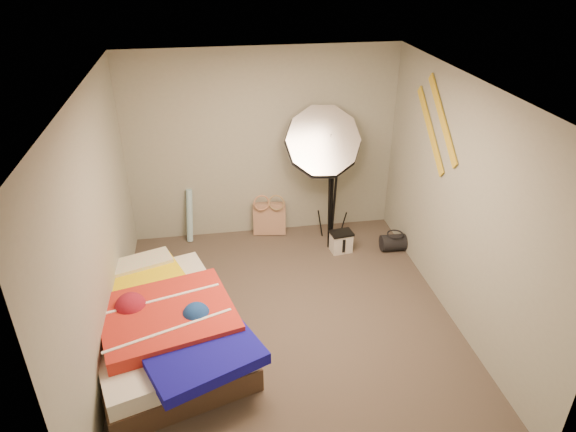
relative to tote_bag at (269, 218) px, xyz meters
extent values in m
plane|color=brown|center=(-0.05, -1.90, -0.22)|extent=(4.00, 4.00, 0.00)
plane|color=silver|center=(-0.05, -1.90, 2.28)|extent=(4.00, 4.00, 0.00)
plane|color=#989C8B|center=(-0.05, 0.10, 1.03)|extent=(3.50, 0.00, 3.50)
plane|color=#989C8B|center=(-0.05, -3.90, 1.03)|extent=(3.50, 0.00, 3.50)
plane|color=#989C8B|center=(-1.80, -1.90, 1.03)|extent=(0.00, 4.00, 4.00)
plane|color=#989C8B|center=(1.70, -1.90, 1.03)|extent=(0.00, 4.00, 4.00)
cube|color=tan|center=(0.00, 0.00, 0.00)|extent=(0.46, 0.25, 0.46)
cylinder|color=#51A7C5|center=(-1.07, 0.00, 0.14)|extent=(0.16, 0.22, 0.72)
cube|color=beige|center=(0.86, -0.63, -0.09)|extent=(0.28, 0.22, 0.26)
cylinder|color=black|center=(1.55, -0.71, -0.11)|extent=(0.36, 0.23, 0.22)
cube|color=gold|center=(1.68, -1.30, 1.73)|extent=(0.02, 0.91, 0.78)
cube|color=gold|center=(1.68, -1.05, 1.53)|extent=(0.02, 0.91, 0.78)
cube|color=#483325|center=(-1.34, -2.10, -0.10)|extent=(1.83, 2.21, 0.25)
cube|color=silver|center=(-1.34, -2.10, 0.11)|extent=(1.79, 2.16, 0.17)
cube|color=yellow|center=(-1.60, -1.73, 0.24)|extent=(1.31, 1.23, 0.13)
cube|color=red|center=(-1.25, -2.22, 0.26)|extent=(1.41, 1.27, 0.15)
cube|color=#1310A2|center=(-0.95, -2.72, 0.23)|extent=(1.17, 1.07, 0.11)
cube|color=#F1ACAB|center=(-1.58, -1.32, 0.27)|extent=(0.73, 0.51, 0.13)
cylinder|color=black|center=(0.81, -0.27, 0.53)|extent=(0.03, 0.03, 1.51)
cube|color=black|center=(0.81, -0.27, 1.24)|extent=(0.07, 0.07, 0.09)
cone|color=white|center=(0.63, -0.36, 1.19)|extent=(1.21, 0.94, 1.11)
cylinder|color=black|center=(0.74, -0.50, 0.35)|extent=(0.05, 0.05, 1.15)
cube|color=black|center=(0.74, -0.50, 0.99)|extent=(0.09, 0.09, 0.12)
camera|label=1|loc=(-0.75, -6.14, 3.38)|focal=32.00mm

